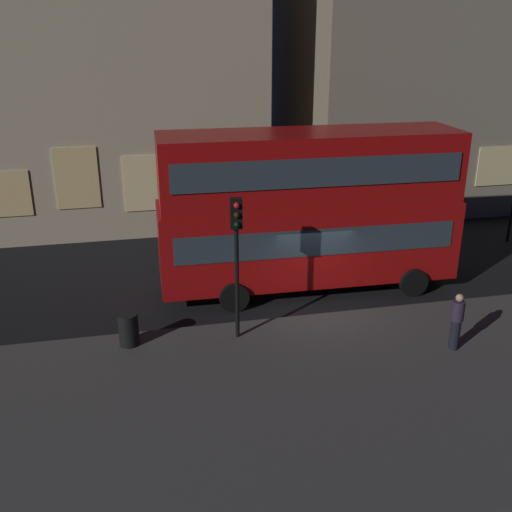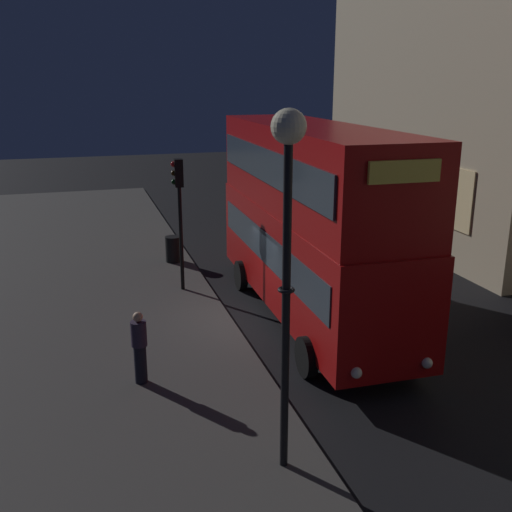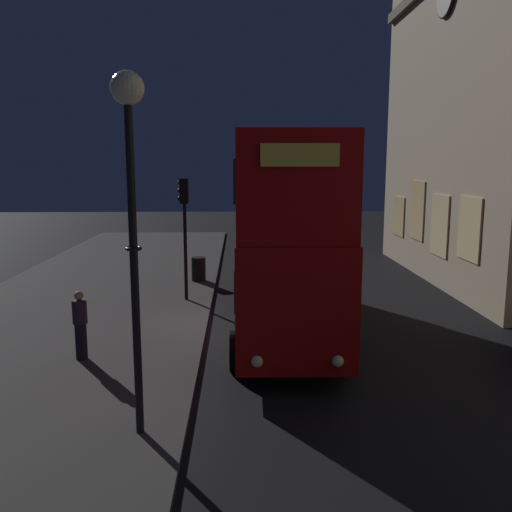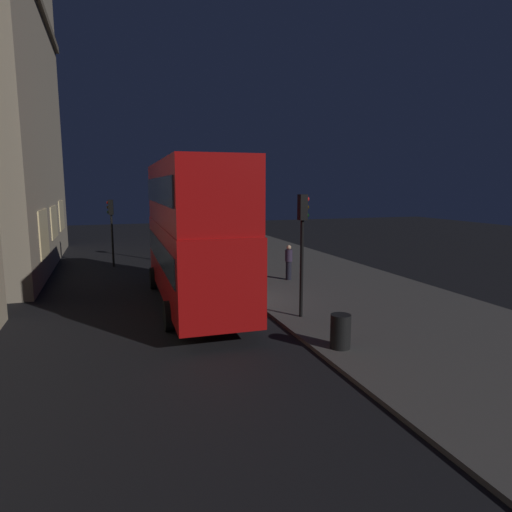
{
  "view_description": "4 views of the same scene",
  "coord_description": "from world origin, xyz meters",
  "px_view_note": "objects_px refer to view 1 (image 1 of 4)",
  "views": [
    {
      "loc": [
        -5.58,
        -16.49,
        8.63
      ],
      "look_at": [
        -1.74,
        1.24,
        1.53
      ],
      "focal_mm": 41.49,
      "sensor_mm": 36.0,
      "label": 1
    },
    {
      "loc": [
        15.12,
        -4.4,
        6.64
      ],
      "look_at": [
        -1.67,
        0.68,
        1.4
      ],
      "focal_mm": 41.65,
      "sensor_mm": 36.0,
      "label": 2
    },
    {
      "loc": [
        15.64,
        0.43,
        4.76
      ],
      "look_at": [
        -2.13,
        0.97,
        1.77
      ],
      "focal_mm": 38.15,
      "sensor_mm": 36.0,
      "label": 3
    },
    {
      "loc": [
        -16.48,
        4.77,
        4.58
      ],
      "look_at": [
        -2.47,
        0.07,
        2.26
      ],
      "focal_mm": 31.25,
      "sensor_mm": 36.0,
      "label": 4
    }
  ],
  "objects_px": {
    "litter_bin": "(129,329)",
    "double_decker_bus": "(309,205)",
    "traffic_light_near_kerb": "(237,240)",
    "pedestrian": "(457,321)"
  },
  "relations": [
    {
      "from": "litter_bin",
      "to": "double_decker_bus",
      "type": "bearing_deg",
      "value": 25.51
    },
    {
      "from": "double_decker_bus",
      "to": "traffic_light_near_kerb",
      "type": "relative_size",
      "value": 2.44
    },
    {
      "from": "pedestrian",
      "to": "litter_bin",
      "type": "distance_m",
      "value": 9.19
    },
    {
      "from": "double_decker_bus",
      "to": "litter_bin",
      "type": "xyz_separation_m",
      "value": [
        -6.13,
        -2.93,
        -2.43
      ]
    },
    {
      "from": "double_decker_bus",
      "to": "traffic_light_near_kerb",
      "type": "height_order",
      "value": "double_decker_bus"
    },
    {
      "from": "traffic_light_near_kerb",
      "to": "pedestrian",
      "type": "distance_m",
      "value": 6.5
    },
    {
      "from": "double_decker_bus",
      "to": "litter_bin",
      "type": "bearing_deg",
      "value": -153.26
    },
    {
      "from": "traffic_light_near_kerb",
      "to": "pedestrian",
      "type": "xyz_separation_m",
      "value": [
        5.82,
        -1.95,
        -2.14
      ]
    },
    {
      "from": "traffic_light_near_kerb",
      "to": "litter_bin",
      "type": "distance_m",
      "value": 4.01
    },
    {
      "from": "pedestrian",
      "to": "litter_bin",
      "type": "relative_size",
      "value": 1.76
    }
  ]
}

